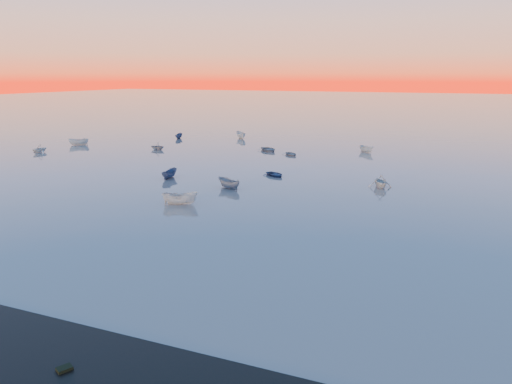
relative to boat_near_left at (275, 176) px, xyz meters
The scene contains 6 objects.
ground 56.57m from the boat_near_left, 86.01° to the left, with size 600.00×600.00×0.00m, color #6B5F59.
mud_lobes 44.74m from the boat_near_left, 84.95° to the right, with size 140.00×6.00×0.07m, color black, non-canonical shape.
moored_fleet 10.23m from the boat_near_left, 67.34° to the left, with size 124.00×58.00×1.20m, color silver, non-canonical shape.
boat_near_left is the anchor object (origin of this frame).
boat_near_center 20.03m from the boat_near_left, 102.34° to the right, with size 4.18×1.77×1.45m, color silver.
boat_near_right 15.68m from the boat_near_left, ahead, with size 3.86×1.74×1.35m, color silver.
Camera 1 is at (21.76, -24.01, 14.72)m, focal length 35.00 mm.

